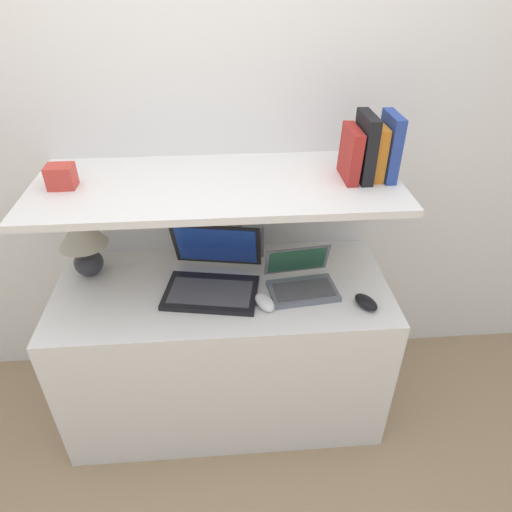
# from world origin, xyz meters

# --- Properties ---
(ground_plane) EXTENTS (12.00, 12.00, 0.00)m
(ground_plane) POSITION_xyz_m (0.00, 0.00, 0.00)
(ground_plane) COLOR #9E8460
(wall_back) EXTENTS (6.00, 0.05, 2.40)m
(wall_back) POSITION_xyz_m (0.00, 0.68, 1.20)
(wall_back) COLOR white
(wall_back) RESTS_ON ground_plane
(desk) EXTENTS (1.38, 0.62, 0.72)m
(desk) POSITION_xyz_m (0.00, 0.31, 0.36)
(desk) COLOR white
(desk) RESTS_ON ground_plane
(back_riser) EXTENTS (1.38, 0.04, 1.13)m
(back_riser) POSITION_xyz_m (0.00, 0.64, 0.57)
(back_riser) COLOR white
(back_riser) RESTS_ON ground_plane
(shelf) EXTENTS (1.38, 0.55, 0.03)m
(shelf) POSITION_xyz_m (0.00, 0.38, 1.15)
(shelf) COLOR white
(shelf) RESTS_ON back_riser
(table_lamp) EXTENTS (0.20, 0.20, 0.28)m
(table_lamp) POSITION_xyz_m (-0.56, 0.44, 0.90)
(table_lamp) COLOR #2D2D33
(table_lamp) RESTS_ON desk
(laptop_large) EXTENTS (0.42, 0.39, 0.25)m
(laptop_large) POSITION_xyz_m (-0.04, 0.31, 0.77)
(laptop_large) COLOR black
(laptop_large) RESTS_ON desk
(laptop_small) EXTENTS (0.29, 0.25, 0.16)m
(laptop_small) POSITION_xyz_m (0.32, 0.27, 0.76)
(laptop_small) COLOR slate
(laptop_small) RESTS_ON desk
(computer_mouse) EXTENTS (0.10, 0.13, 0.04)m
(computer_mouse) POSITION_xyz_m (0.16, 0.16, 0.74)
(computer_mouse) COLOR white
(computer_mouse) RESTS_ON desk
(second_mouse) EXTENTS (0.11, 0.12, 0.04)m
(second_mouse) POSITION_xyz_m (0.56, 0.13, 0.74)
(second_mouse) COLOR black
(second_mouse) RESTS_ON desk
(router_box) EXTENTS (0.10, 0.07, 0.15)m
(router_box) POSITION_xyz_m (0.14, 0.55, 0.80)
(router_box) COLOR gray
(router_box) RESTS_ON desk
(book_blue) EXTENTS (0.04, 0.16, 0.24)m
(book_blue) POSITION_xyz_m (0.64, 0.38, 1.28)
(book_blue) COLOR #284293
(book_blue) RESTS_ON shelf
(book_orange) EXTENTS (0.04, 0.13, 0.20)m
(book_orange) POSITION_xyz_m (0.60, 0.38, 1.26)
(book_orange) COLOR orange
(book_orange) RESTS_ON shelf
(book_black) EXTENTS (0.04, 0.18, 0.24)m
(book_black) POSITION_xyz_m (0.55, 0.38, 1.28)
(book_black) COLOR black
(book_black) RESTS_ON shelf
(book_red) EXTENTS (0.05, 0.18, 0.19)m
(book_red) POSITION_xyz_m (0.50, 0.38, 1.26)
(book_red) COLOR #A82823
(book_red) RESTS_ON shelf
(shelf_gadget) EXTENTS (0.10, 0.08, 0.08)m
(shelf_gadget) POSITION_xyz_m (-0.56, 0.38, 1.20)
(shelf_gadget) COLOR #CC3D33
(shelf_gadget) RESTS_ON shelf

